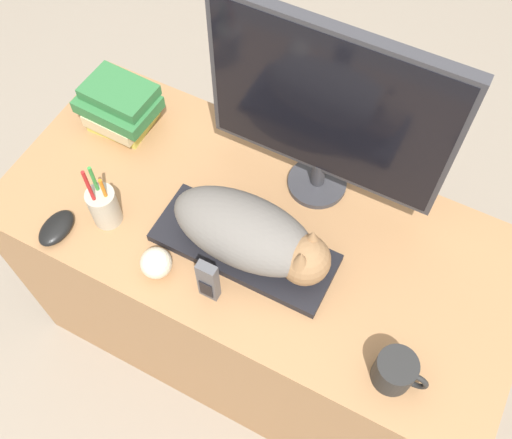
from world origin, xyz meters
name	(u,v)px	position (x,y,z in m)	size (l,w,h in m)	color
ground_plane	(216,411)	(0.00, 0.00, 0.00)	(12.00, 12.00, 0.00)	gray
desk	(257,291)	(0.00, 0.30, 0.38)	(1.33, 0.61, 0.77)	#9E7047
keyboard	(246,248)	(0.00, 0.23, 0.78)	(0.45, 0.17, 0.02)	black
cat	(255,236)	(0.03, 0.23, 0.86)	(0.39, 0.18, 0.14)	#66605B
monitor	(328,111)	(0.08, 0.49, 1.06)	(0.57, 0.15, 0.52)	#333338
computer_mouse	(56,228)	(-0.44, 0.07, 0.79)	(0.07, 0.11, 0.03)	black
coffee_mug	(396,371)	(0.43, 0.11, 0.81)	(0.12, 0.09, 0.09)	black
pen_cup	(104,206)	(-0.35, 0.16, 0.83)	(0.07, 0.07, 0.22)	#B2A893
baseball	(156,263)	(-0.16, 0.09, 0.81)	(0.08, 0.08, 0.08)	beige
phone	(208,281)	(-0.02, 0.09, 0.84)	(0.05, 0.03, 0.14)	#4C4C51
book_stack	(121,107)	(-0.48, 0.43, 0.84)	(0.21, 0.16, 0.14)	#CCC14C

